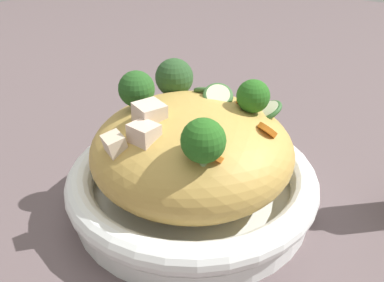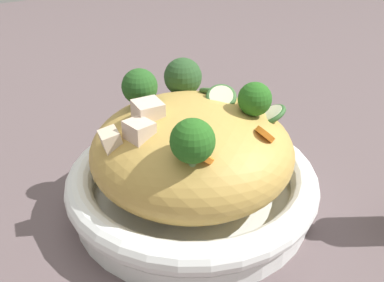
% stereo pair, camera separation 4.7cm
% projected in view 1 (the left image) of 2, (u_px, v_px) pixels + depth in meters
% --- Properties ---
extents(ground_plane, '(3.00, 3.00, 0.00)m').
position_uv_depth(ground_plane, '(192.00, 202.00, 0.52)').
color(ground_plane, '#5C4C4E').
extents(serving_bowl, '(0.31, 0.31, 0.06)m').
position_uv_depth(serving_bowl, '(192.00, 184.00, 0.51)').
color(serving_bowl, white).
rests_on(serving_bowl, ground_plane).
extents(noodle_heap, '(0.24, 0.24, 0.11)m').
position_uv_depth(noodle_heap, '(192.00, 149.00, 0.48)').
color(noodle_heap, '#BB9546').
rests_on(noodle_heap, serving_bowl).
extents(broccoli_florets, '(0.21, 0.17, 0.07)m').
position_uv_depth(broccoli_florets, '(184.00, 96.00, 0.47)').
color(broccoli_florets, '#8FAB72').
rests_on(broccoli_florets, serving_bowl).
extents(carrot_coins, '(0.08, 0.13, 0.03)m').
position_uv_depth(carrot_coins, '(243.00, 128.00, 0.43)').
color(carrot_coins, orange).
rests_on(carrot_coins, serving_bowl).
extents(zucchini_slices, '(0.13, 0.09, 0.04)m').
position_uv_depth(zucchini_slices, '(231.00, 99.00, 0.49)').
color(zucchini_slices, beige).
rests_on(zucchini_slices, serving_bowl).
extents(chicken_chunks, '(0.05, 0.08, 0.04)m').
position_uv_depth(chicken_chunks, '(140.00, 126.00, 0.42)').
color(chicken_chunks, beige).
rests_on(chicken_chunks, serving_bowl).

